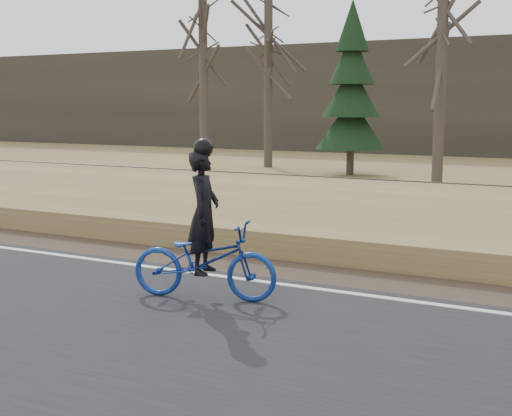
% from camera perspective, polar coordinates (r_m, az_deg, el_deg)
% --- Properties ---
extents(ground, '(120.00, 120.00, 0.00)m').
position_cam_1_polar(ground, '(9.98, 4.34, -7.07)').
color(ground, '#94854B').
rests_on(ground, ground).
extents(road, '(120.00, 6.00, 0.06)m').
position_cam_1_polar(road, '(7.85, -3.21, -11.13)').
color(road, black).
rests_on(road, ground).
extents(edge_line, '(120.00, 0.12, 0.01)m').
position_cam_1_polar(edge_line, '(10.14, 4.81, -6.45)').
color(edge_line, silver).
rests_on(edge_line, road).
extents(shoulder, '(120.00, 1.60, 0.04)m').
position_cam_1_polar(shoulder, '(11.05, 6.88, -5.48)').
color(shoulder, '#473A2B').
rests_on(shoulder, ground).
extents(embankment, '(120.00, 5.00, 0.44)m').
position_cam_1_polar(embankment, '(13.79, 11.44, -1.98)').
color(embankment, '#94854B').
rests_on(embankment, ground).
extents(ballast, '(120.00, 3.00, 0.45)m').
position_cam_1_polar(ballast, '(17.42, 15.07, 0.03)').
color(ballast, slate).
rests_on(ballast, ground).
extents(railroad, '(120.00, 2.40, 0.29)m').
position_cam_1_polar(railroad, '(17.38, 15.11, 1.02)').
color(railroad, black).
rests_on(railroad, ballast).
extents(cyclist, '(2.09, 1.15, 2.14)m').
position_cam_1_polar(cyclist, '(9.50, -4.16, -3.31)').
color(cyclist, navy).
rests_on(cyclist, road).
extents(bare_tree_far_left, '(0.36, 0.36, 8.45)m').
position_cam_1_polar(bare_tree_far_left, '(29.26, -4.24, 11.37)').
color(bare_tree_far_left, '#483D35').
rests_on(bare_tree_far_left, ground).
extents(bare_tree_left, '(0.36, 0.36, 7.38)m').
position_cam_1_polar(bare_tree_left, '(30.27, 0.99, 10.28)').
color(bare_tree_left, '#483D35').
rests_on(bare_tree_left, ground).
extents(bare_tree_near_left, '(0.36, 0.36, 6.78)m').
position_cam_1_polar(bare_tree_near_left, '(24.22, 14.54, 9.80)').
color(bare_tree_near_left, '#483D35').
rests_on(bare_tree_near_left, ground).
extents(conifer, '(2.60, 2.60, 6.48)m').
position_cam_1_polar(conifer, '(27.06, 7.64, 9.12)').
color(conifer, '#483D35').
rests_on(conifer, ground).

